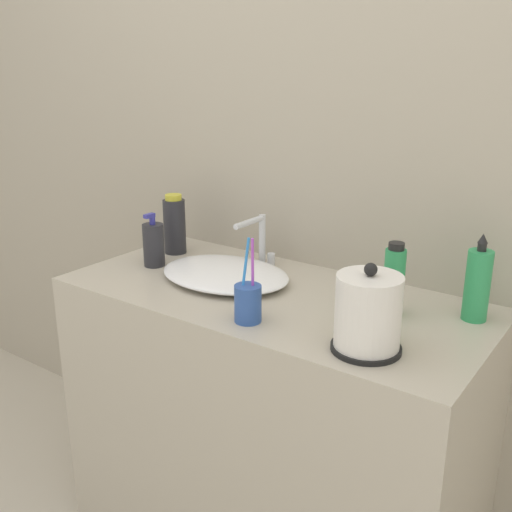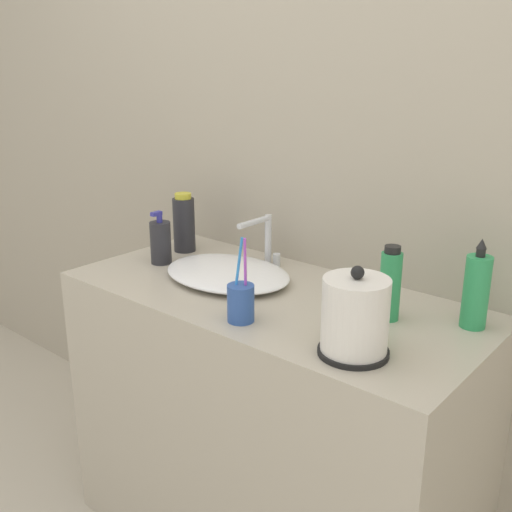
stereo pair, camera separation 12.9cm
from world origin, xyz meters
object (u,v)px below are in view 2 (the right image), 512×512
object	(u,v)px
lotion_bottle	(161,242)
hand_cream_bottle	(476,291)
toothbrush_cup	(241,302)
shampoo_bottle	(184,223)
faucet	(265,238)
mouthwash_bottle	(390,284)
electric_kettle	(355,320)

from	to	relation	value
lotion_bottle	hand_cream_bottle	xyz separation A→B (m)	(0.95, 0.17, 0.02)
toothbrush_cup	shampoo_bottle	xyz separation A→B (m)	(-0.53, 0.31, 0.05)
faucet	mouthwash_bottle	size ratio (longest dim) A/B	0.83
electric_kettle	shampoo_bottle	world-z (taller)	electric_kettle
toothbrush_cup	lotion_bottle	xyz separation A→B (m)	(-0.50, 0.17, 0.02)
faucet	electric_kettle	bearing A→B (deg)	-32.62
lotion_bottle	hand_cream_bottle	world-z (taller)	hand_cream_bottle
electric_kettle	toothbrush_cup	xyz separation A→B (m)	(-0.31, -0.03, -0.03)
faucet	electric_kettle	world-z (taller)	electric_kettle
electric_kettle	lotion_bottle	world-z (taller)	electric_kettle
faucet	shampoo_bottle	xyz separation A→B (m)	(-0.31, -0.06, 0.00)
faucet	lotion_bottle	xyz separation A→B (m)	(-0.27, -0.20, -0.02)
electric_kettle	lotion_bottle	distance (m)	0.82
shampoo_bottle	mouthwash_bottle	world-z (taller)	shampoo_bottle
toothbrush_cup	shampoo_bottle	bearing A→B (deg)	149.68
faucet	hand_cream_bottle	distance (m)	0.68
toothbrush_cup	mouthwash_bottle	xyz separation A→B (m)	(0.27, 0.25, 0.04)
faucet	lotion_bottle	distance (m)	0.34
toothbrush_cup	electric_kettle	bearing A→B (deg)	4.98
toothbrush_cup	hand_cream_bottle	xyz separation A→B (m)	(0.46, 0.34, 0.04)
lotion_bottle	mouthwash_bottle	distance (m)	0.77
lotion_bottle	toothbrush_cup	bearing A→B (deg)	-19.22
electric_kettle	mouthwash_bottle	size ratio (longest dim) A/B	1.08
faucet	toothbrush_cup	bearing A→B (deg)	-58.70
shampoo_bottle	mouthwash_bottle	distance (m)	0.81
lotion_bottle	faucet	bearing A→B (deg)	35.73
mouthwash_bottle	hand_cream_bottle	distance (m)	0.20
electric_kettle	mouthwash_bottle	bearing A→B (deg)	98.76
mouthwash_bottle	hand_cream_bottle	bearing A→B (deg)	27.07
electric_kettle	shampoo_bottle	bearing A→B (deg)	161.30
lotion_bottle	mouthwash_bottle	xyz separation A→B (m)	(0.77, 0.08, 0.02)
toothbrush_cup	mouthwash_bottle	size ratio (longest dim) A/B	1.13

